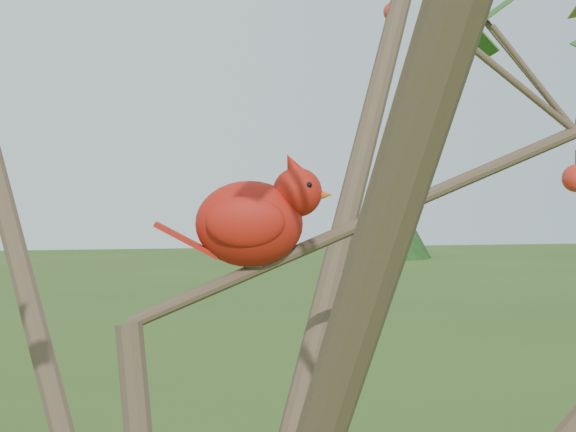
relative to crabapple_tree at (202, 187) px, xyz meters
name	(u,v)px	position (x,y,z in m)	size (l,w,h in m)	color
crabapple_tree	(202,187)	(0.00, 0.00, 0.00)	(2.35, 2.05, 2.95)	#483627
cardinal	(255,219)	(0.08, 0.11, -0.04)	(0.23, 0.13, 0.16)	#B4190F
distant_trees	(126,225)	(1.46, 26.10, -0.68)	(42.78, 14.29, 3.40)	#483627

